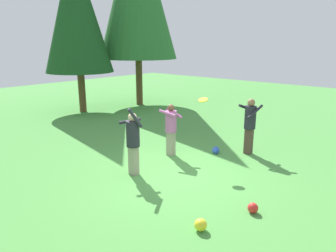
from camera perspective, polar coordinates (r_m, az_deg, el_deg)
name	(u,v)px	position (r m, az deg, el deg)	size (l,w,h in m)	color
ground_plane	(172,175)	(8.18, 0.76, -8.86)	(40.00, 40.00, 0.00)	#4C9342
person_thrower	(133,138)	(7.91, -6.42, -2.28)	(0.62, 0.63, 1.80)	gray
person_catcher	(250,122)	(9.69, 14.75, 0.77)	(0.70, 0.67, 1.70)	#4C382D
person_bystander	(171,126)	(9.26, 0.53, 0.08)	(0.56, 0.61, 1.57)	gray
frisbee	(203,100)	(8.59, 6.45, 4.78)	(0.28, 0.29, 0.09)	yellow
ball_blue	(216,150)	(9.71, 8.72, -4.39)	(0.23, 0.23, 0.23)	blue
ball_yellow	(201,225)	(5.95, 5.99, -17.52)	(0.23, 0.23, 0.23)	yellow
ball_red	(253,208)	(6.68, 15.25, -14.25)	(0.21, 0.21, 0.21)	red
tree_right	(76,10)	(15.78, -16.45, 19.65)	(3.18, 3.18, 7.59)	brown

